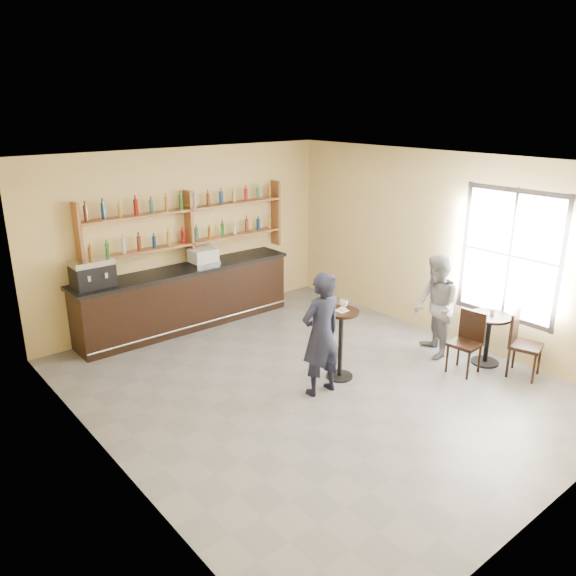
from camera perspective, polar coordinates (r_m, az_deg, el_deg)
floor at (r=8.39m, az=2.46°, el=-9.75°), size 7.00×7.00×0.00m
ceiling at (r=7.43m, az=2.81°, el=12.54°), size 7.00×7.00×0.00m
wall_back at (r=10.53m, az=-10.30°, el=5.18°), size 7.00×0.00×7.00m
wall_front at (r=5.85m, az=26.45°, el=-7.45°), size 7.00×0.00×7.00m
wall_left at (r=6.28m, az=-18.23°, el=-4.65°), size 0.00×7.00×7.00m
wall_right at (r=9.96m, az=15.58°, el=4.04°), size 0.00×7.00×7.00m
window_pane at (r=9.32m, az=21.61°, el=3.09°), size 0.00×2.00×2.00m
window_frame at (r=9.32m, az=21.59°, el=3.08°), size 0.04×1.70×2.10m
shelf_unit at (r=10.37m, az=-10.01°, el=6.19°), size 4.00×0.26×1.40m
liquor_bottles at (r=10.34m, az=-10.06°, el=7.11°), size 3.68×0.10×1.00m
bar_counter at (r=10.39m, az=-10.32°, el=-0.97°), size 4.14×0.81×1.12m
espresso_machine at (r=9.51m, az=-19.24°, el=1.43°), size 0.65×0.43×0.45m
pastry_case at (r=10.37m, az=-8.62°, el=3.17°), size 0.51×0.42×0.29m
pedestal_table at (r=8.39m, az=5.35°, el=-5.73°), size 0.67×0.67×1.07m
napkin at (r=8.19m, az=5.46°, el=-2.29°), size 0.17×0.17×0.00m
donut at (r=8.18m, az=5.57°, el=-2.15°), size 0.13×0.13×0.04m
cup_pedestal at (r=8.33m, az=5.67°, el=-1.57°), size 0.16×0.16×0.10m
man_main at (r=7.81m, az=3.37°, el=-4.72°), size 0.67×0.46×1.79m
cafe_table at (r=9.39m, az=19.60°, el=-4.94°), size 0.69×0.69×0.82m
cup_cafe at (r=9.27m, az=20.06°, el=-2.30°), size 0.10×0.10×0.08m
chair_west at (r=8.95m, az=17.52°, el=-5.39°), size 0.45×0.45×0.95m
chair_south at (r=9.14m, az=23.02°, el=-5.38°), size 0.54×0.54×1.00m
patron_second at (r=9.29m, az=14.78°, el=-1.85°), size 0.98×1.03×1.67m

